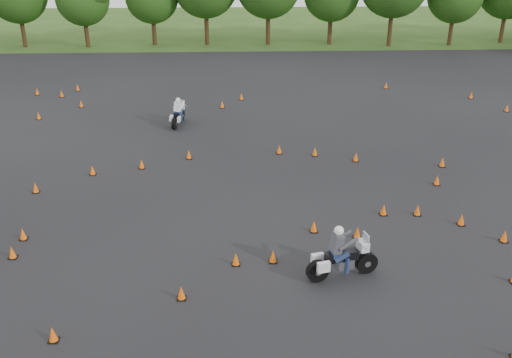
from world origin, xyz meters
The scene contains 6 objects.
ground centered at (0.00, 0.00, 0.00)m, with size 140.00×140.00×0.00m, color #2D5119.
asphalt_pad centered at (0.00, 6.00, 0.01)m, with size 62.00×62.00×0.00m, color black.
treeline centered at (2.46, 35.38, 4.64)m, with size 86.77×32.19×10.99m.
traffic_cones centered at (-0.37, 4.95, 0.23)m, with size 36.20×33.27×0.45m.
rider_grey centered at (2.72, -1.71, 1.01)m, with size 2.61×0.80×2.01m, color #3F4147, non-canonical shape.
rider_white centered at (-4.29, 14.98, 0.88)m, with size 2.28×0.70×1.76m, color silver, non-canonical shape.
Camera 1 is at (-0.92, -18.17, 11.07)m, focal length 40.00 mm.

